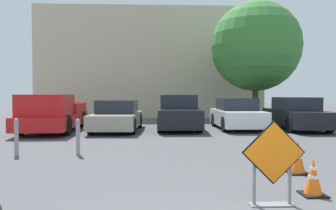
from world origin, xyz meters
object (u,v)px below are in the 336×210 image
(traffic_cone_nearest, at_px, (313,177))
(parked_car_second, at_px, (178,114))
(pickup_truck, at_px, (52,115))
(parked_car_nearest, at_px, (117,117))
(road_closed_sign, at_px, (273,161))
(traffic_cone_second, at_px, (298,157))
(bollard_nearest, at_px, (78,136))
(parked_car_third, at_px, (237,115))
(bollard_second, at_px, (16,136))
(parked_car_fourth, at_px, (296,114))

(traffic_cone_nearest, bearing_deg, parked_car_second, 98.35)
(pickup_truck, distance_m, parked_car_nearest, 2.78)
(road_closed_sign, distance_m, parked_car_nearest, 10.59)
(traffic_cone_second, bearing_deg, bollard_nearest, 155.79)
(traffic_cone_second, xyz_separation_m, parked_car_third, (0.90, 8.62, 0.34))
(parked_car_third, distance_m, bollard_nearest, 8.68)
(parked_car_second, bearing_deg, parked_car_third, -178.79)
(road_closed_sign, xyz_separation_m, parked_car_second, (-0.64, 10.52, 0.07))
(traffic_cone_second, bearing_deg, parked_car_third, 84.00)
(bollard_nearest, bearing_deg, traffic_cone_nearest, -38.64)
(traffic_cone_second, height_order, pickup_truck, pickup_truck)
(bollard_nearest, bearing_deg, parked_car_third, 47.17)
(bollard_nearest, relative_size, bollard_second, 0.98)
(parked_car_third, xyz_separation_m, parked_car_fourth, (2.77, -0.17, 0.02))
(traffic_cone_second, xyz_separation_m, bollard_nearest, (-5.00, 2.25, 0.18))
(parked_car_fourth, bearing_deg, traffic_cone_second, 68.54)
(parked_car_nearest, relative_size, parked_car_second, 0.98)
(road_closed_sign, height_order, bollard_nearest, road_closed_sign)
(parked_car_fourth, bearing_deg, pickup_truck, 5.77)
(parked_car_fourth, relative_size, bollard_nearest, 4.89)
(parked_car_nearest, xyz_separation_m, bollard_second, (-2.00, -5.86, -0.11))
(road_closed_sign, distance_m, parked_car_third, 10.75)
(parked_car_fourth, bearing_deg, parked_car_third, -1.55)
(pickup_truck, height_order, bollard_second, pickup_truck)
(parked_car_nearest, bearing_deg, traffic_cone_nearest, 116.66)
(bollard_second, bearing_deg, bollard_nearest, 0.00)
(pickup_truck, height_order, parked_car_second, pickup_truck)
(traffic_cone_second, relative_size, pickup_truck, 0.13)
(traffic_cone_nearest, bearing_deg, parked_car_third, 82.68)
(parked_car_nearest, bearing_deg, parked_car_third, -172.00)
(road_closed_sign, bearing_deg, parked_car_second, 93.46)
(traffic_cone_nearest, height_order, parked_car_third, parked_car_third)
(traffic_cone_nearest, distance_m, traffic_cone_second, 1.49)
(parked_car_fourth, bearing_deg, road_closed_sign, 66.77)
(traffic_cone_second, relative_size, parked_car_nearest, 0.16)
(pickup_truck, height_order, parked_car_fourth, pickup_truck)
(parked_car_second, distance_m, bollard_second, 7.94)
(pickup_truck, relative_size, parked_car_second, 1.24)
(traffic_cone_nearest, xyz_separation_m, pickup_truck, (-6.99, 9.16, 0.45))
(parked_car_fourth, distance_m, bollard_second, 12.01)
(bollard_second, bearing_deg, traffic_cone_nearest, -30.60)
(traffic_cone_second, height_order, parked_car_fourth, parked_car_fourth)
(parked_car_third, xyz_separation_m, bollard_second, (-7.52, -6.37, -0.15))
(parked_car_second, xyz_separation_m, bollard_second, (-4.76, -6.35, -0.21))
(traffic_cone_second, xyz_separation_m, parked_car_fourth, (3.67, 8.44, 0.36))
(road_closed_sign, bearing_deg, traffic_cone_second, 57.60)
(parked_car_third, bearing_deg, road_closed_sign, 78.55)
(parked_car_fourth, relative_size, bollard_second, 4.78)
(parked_car_second, bearing_deg, bollard_nearest, 64.57)
(traffic_cone_nearest, distance_m, parked_car_third, 10.14)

